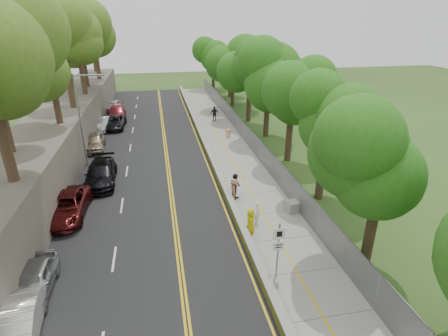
{
  "coord_description": "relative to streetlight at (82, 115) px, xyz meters",
  "views": [
    {
      "loc": [
        -4.29,
        -16.38,
        12.19
      ],
      "look_at": [
        0.5,
        8.0,
        1.4
      ],
      "focal_mm": 28.0,
      "sensor_mm": 36.0,
      "label": 1
    }
  ],
  "objects": [
    {
      "name": "trees_fenceside",
      "position": [
        17.46,
        1.0,
        2.36
      ],
      "size": [
        7.0,
        66.0,
        14.0
      ],
      "primitive_type": null,
      "color": "#2E731A",
      "rests_on": "ground"
    },
    {
      "name": "car_4",
      "position": [
        -0.14,
        4.21,
        -3.81
      ],
      "size": [
        2.15,
        4.73,
        1.58
      ],
      "primitive_type": "imported",
      "rotation": [
        0.0,
        0.0,
        0.06
      ],
      "color": "tan",
      "rests_on": "road"
    },
    {
      "name": "jersey_barrier",
      "position": [
        10.71,
        1.0,
        -4.34
      ],
      "size": [
        0.42,
        66.0,
        0.6
      ],
      "primitive_type": "cube",
      "color": "#C9DA39",
      "rests_on": "ground"
    },
    {
      "name": "road",
      "position": [
        5.06,
        1.0,
        -4.62
      ],
      "size": [
        11.2,
        66.0,
        0.04
      ],
      "primitive_type": "cube",
      "color": "black",
      "rests_on": "ground"
    },
    {
      "name": "car_7",
      "position": [
        1.09,
        15.79,
        -3.83
      ],
      "size": [
        2.31,
        5.35,
        1.53
      ],
      "primitive_type": "imported",
      "rotation": [
        0.0,
        0.0,
        0.03
      ],
      "color": "#9F2B3C",
      "rests_on": "road"
    },
    {
      "name": "construction_barrel",
      "position": [
        13.65,
        5.4,
        -4.16
      ],
      "size": [
        0.53,
        0.53,
        0.87
      ],
      "primitive_type": "cylinder",
      "color": "orange",
      "rests_on": "sidewalk"
    },
    {
      "name": "car_3",
      "position": [
        1.46,
        -3.95,
        -3.8
      ],
      "size": [
        2.35,
        5.55,
        1.6
      ],
      "primitive_type": "imported",
      "rotation": [
        0.0,
        0.0,
        0.02
      ],
      "color": "black",
      "rests_on": "road"
    },
    {
      "name": "person_far",
      "position": [
        13.26,
        11.9,
        -3.64
      ],
      "size": [
        1.17,
        0.6,
        1.91
      ],
      "primitive_type": "imported",
      "rotation": [
        0.0,
        0.0,
        3.27
      ],
      "color": "black",
      "rests_on": "sidewalk"
    },
    {
      "name": "car_1",
      "position": [
        -0.02,
        -18.56,
        -3.87
      ],
      "size": [
        1.94,
        4.55,
        1.46
      ],
      "primitive_type": "imported",
      "rotation": [
        0.0,
        0.0,
        0.09
      ],
      "color": "white",
      "rests_on": "road"
    },
    {
      "name": "sidewalk",
      "position": [
        13.01,
        1.0,
        -4.61
      ],
      "size": [
        4.2,
        66.0,
        0.05
      ],
      "primitive_type": "cube",
      "color": "gray",
      "rests_on": "ground"
    },
    {
      "name": "concrete_block",
      "position": [
        14.76,
        -11.0,
        -4.23
      ],
      "size": [
        1.22,
        1.02,
        0.71
      ],
      "primitive_type": "cube",
      "rotation": [
        0.0,
        0.0,
        0.22
      ],
      "color": "gray",
      "rests_on": "sidewalk"
    },
    {
      "name": "trees_embankment",
      "position": [
        -2.54,
        1.0,
        5.86
      ],
      "size": [
        6.4,
        66.0,
        13.0
      ],
      "primitive_type": null,
      "color": "#547C23",
      "rests_on": "rock_embankment"
    },
    {
      "name": "painter_3",
      "position": [
        11.21,
        -8.69,
        -3.79
      ],
      "size": [
        0.78,
        1.13,
        1.6
      ],
      "primitive_type": "imported",
      "rotation": [
        0.0,
        0.0,
        1.38
      ],
      "color": "#9E5F3D",
      "rests_on": "sidewalk"
    },
    {
      "name": "car_5",
      "position": [
        -0.14,
        10.94,
        -3.89
      ],
      "size": [
        1.91,
        4.41,
        1.41
      ],
      "primitive_type": "imported",
      "rotation": [
        0.0,
        0.0,
        -0.1
      ],
      "color": "#B3B7BC",
      "rests_on": "road"
    },
    {
      "name": "car_6",
      "position": [
        1.16,
        11.29,
        -3.9
      ],
      "size": [
        2.6,
        5.14,
        1.39
      ],
      "primitive_type": "imported",
      "rotation": [
        0.0,
        0.0,
        -0.06
      ],
      "color": "black",
      "rests_on": "road"
    },
    {
      "name": "car_8",
      "position": [
        0.26,
        20.06,
        -3.89
      ],
      "size": [
        2.06,
        4.31,
        1.42
      ],
      "primitive_type": "imported",
      "rotation": [
        0.0,
        0.0,
        -0.09
      ],
      "color": "silver",
      "rests_on": "road"
    },
    {
      "name": "painter_2",
      "position": [
        11.36,
        -8.2,
        -3.69
      ],
      "size": [
        0.95,
        1.06,
        1.8
      ],
      "primitive_type": "imported",
      "rotation": [
        0.0,
        0.0,
        1.94
      ],
      "color": "black",
      "rests_on": "sidewalk"
    },
    {
      "name": "ground",
      "position": [
        10.46,
        -14.0,
        -4.64
      ],
      "size": [
        140.0,
        140.0,
        0.0
      ],
      "primitive_type": "plane",
      "color": "#33511E",
      "rests_on": "ground"
    },
    {
      "name": "painter_0",
      "position": [
        11.21,
        -13.0,
        -3.77
      ],
      "size": [
        0.76,
        0.93,
        1.63
      ],
      "primitive_type": "imported",
      "rotation": [
        0.0,
        0.0,
        1.23
      ],
      "color": "#D5BB09",
      "rests_on": "sidewalk"
    },
    {
      "name": "painter_1",
      "position": [
        11.91,
        -12.04,
        -3.82
      ],
      "size": [
        0.45,
        0.61,
        1.54
      ],
      "primitive_type": "imported",
      "rotation": [
        0.0,
        0.0,
        1.73
      ],
      "color": "white",
      "rests_on": "sidewalk"
    },
    {
      "name": "chainlink_fence",
      "position": [
        15.11,
        1.0,
        -3.64
      ],
      "size": [
        0.04,
        66.0,
        2.0
      ],
      "primitive_type": "cube",
      "color": "slate",
      "rests_on": "ground"
    },
    {
      "name": "car_2",
      "position": [
        -0.14,
        -8.79,
        -3.85
      ],
      "size": [
        2.64,
        5.47,
        1.5
      ],
      "primitive_type": "imported",
      "rotation": [
        0.0,
        0.0,
        -0.03
      ],
      "color": "#4E1213",
      "rests_on": "road"
    },
    {
      "name": "signpost",
      "position": [
        11.51,
        -17.02,
        -2.68
      ],
      "size": [
        0.62,
        0.09,
        3.1
      ],
      "color": "gray",
      "rests_on": "sidewalk"
    },
    {
      "name": "rock_embankment",
      "position": [
        -3.04,
        1.0,
        -2.64
      ],
      "size": [
        5.0,
        66.0,
        4.0
      ],
      "primitive_type": "cube",
      "color": "#595147",
      "rests_on": "ground"
    },
    {
      "name": "car_0",
      "position": [
        -0.14,
        -15.95,
        -3.89
      ],
      "size": [
        1.73,
        4.18,
        1.42
      ],
      "primitive_type": "imported",
      "rotation": [
        0.0,
        0.0,
        0.01
      ],
      "color": "#9F9FA3",
      "rests_on": "road"
    },
    {
      "name": "streetlight",
      "position": [
        0.0,
        0.0,
        0.0
      ],
      "size": [
        2.52,
        0.22,
        8.0
      ],
      "color": "gray",
      "rests_on": "ground"
    }
  ]
}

